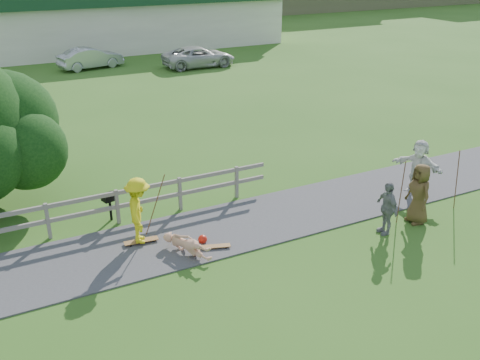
{
  "coord_description": "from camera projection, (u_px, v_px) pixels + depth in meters",
  "views": [
    {
      "loc": [
        -5.31,
        -11.11,
        7.62
      ],
      "look_at": [
        1.46,
        2.0,
        1.24
      ],
      "focal_mm": 40.0,
      "sensor_mm": 36.0,
      "label": 1
    }
  ],
  "objects": [
    {
      "name": "longboard_fallen",
      "position": [
        216.0,
        248.0,
        14.76
      ],
      "size": [
        0.83,
        0.44,
        0.09
      ],
      "primitive_type": null,
      "rotation": [
        0.0,
        0.0,
        -0.32
      ],
      "color": "brown",
      "rests_on": "ground"
    },
    {
      "name": "spectator_c",
      "position": [
        419.0,
        194.0,
        15.89
      ],
      "size": [
        0.72,
        0.99,
        1.87
      ],
      "primitive_type": "imported",
      "rotation": [
        0.0,
        0.0,
        4.57
      ],
      "color": "brown",
      "rests_on": "ground"
    },
    {
      "name": "ground",
      "position": [
        226.0,
        258.0,
        14.33
      ],
      "size": [
        260.0,
        260.0,
        0.0
      ],
      "primitive_type": "plane",
      "color": "#32621C",
      "rests_on": "ground"
    },
    {
      "name": "strip_mall",
      "position": [
        82.0,
        17.0,
        43.48
      ],
      "size": [
        32.5,
        10.75,
        5.1
      ],
      "color": "beige",
      "rests_on": "ground"
    },
    {
      "name": "longboard_rider",
      "position": [
        141.0,
        242.0,
        15.01
      ],
      "size": [
        0.98,
        0.32,
        0.11
      ],
      "primitive_type": null,
      "rotation": [
        0.0,
        0.0,
        -0.09
      ],
      "color": "brown",
      "rests_on": "ground"
    },
    {
      "name": "car_silver",
      "position": [
        91.0,
        58.0,
        36.84
      ],
      "size": [
        4.6,
        2.38,
        1.44
      ],
      "primitive_type": "imported",
      "rotation": [
        0.0,
        0.0,
        1.78
      ],
      "color": "#B0B2B9",
      "rests_on": "ground"
    },
    {
      "name": "fence",
      "position": [
        24.0,
        220.0,
        14.79
      ],
      "size": [
        15.05,
        0.1,
        1.1
      ],
      "color": "slate",
      "rests_on": "ground"
    },
    {
      "name": "helmet",
      "position": [
        203.0,
        239.0,
        15.01
      ],
      "size": [
        0.26,
        0.26,
        0.26
      ],
      "primitive_type": "sphere",
      "color": "red",
      "rests_on": "ground"
    },
    {
      "name": "bbq",
      "position": [
        110.0,
        207.0,
        16.19
      ],
      "size": [
        0.47,
        0.4,
        0.87
      ],
      "primitive_type": null,
      "rotation": [
        0.0,
        0.0,
        0.26
      ],
      "color": "black",
      "rests_on": "ground"
    },
    {
      "name": "pole_spec_right",
      "position": [
        457.0,
        180.0,
        16.67
      ],
      "size": [
        0.03,
        0.03,
        2.01
      ],
      "primitive_type": "cylinder",
      "color": "brown",
      "rests_on": "ground"
    },
    {
      "name": "path",
      "position": [
        203.0,
        233.0,
        15.54
      ],
      "size": [
        34.0,
        3.0,
        0.04
      ],
      "primitive_type": "cube",
      "color": "#3A3A3D",
      "rests_on": "ground"
    },
    {
      "name": "car_white",
      "position": [
        199.0,
        57.0,
        37.35
      ],
      "size": [
        5.1,
        2.38,
        1.41
      ],
      "primitive_type": "imported",
      "rotation": [
        0.0,
        0.0,
        1.56
      ],
      "color": "beige",
      "rests_on": "ground"
    },
    {
      "name": "skater_rider",
      "position": [
        139.0,
        214.0,
        14.65
      ],
      "size": [
        1.04,
        1.38,
        1.9
      ],
      "primitive_type": "imported",
      "rotation": [
        0.0,
        0.0,
        1.27
      ],
      "color": "yellow",
      "rests_on": "ground"
    },
    {
      "name": "spectator_d",
      "position": [
        418.0,
        167.0,
        17.83
      ],
      "size": [
        1.16,
        1.83,
        1.88
      ],
      "primitive_type": "imported",
      "rotation": [
        0.0,
        0.0,
        5.09
      ],
      "color": "silver",
      "rests_on": "ground"
    },
    {
      "name": "pole_rider",
      "position": [
        155.0,
        203.0,
        15.23
      ],
      "size": [
        0.03,
        0.03,
        1.92
      ],
      "primitive_type": "cylinder",
      "color": "brown",
      "rests_on": "ground"
    },
    {
      "name": "spectator_b",
      "position": [
        387.0,
        208.0,
        15.32
      ],
      "size": [
        0.53,
        0.99,
        1.6
      ],
      "primitive_type": "imported",
      "rotation": [
        0.0,
        0.0,
        4.56
      ],
      "color": "gray",
      "rests_on": "ground"
    },
    {
      "name": "pole_spec_left",
      "position": [
        401.0,
        193.0,
        15.82
      ],
      "size": [
        0.03,
        0.03,
        1.99
      ],
      "primitive_type": "cylinder",
      "color": "brown",
      "rests_on": "ground"
    },
    {
      "name": "skater_fallen",
      "position": [
        187.0,
        245.0,
        14.4
      ],
      "size": [
        1.62,
        0.98,
        0.58
      ],
      "primitive_type": "imported",
      "rotation": [
        0.0,
        0.0,
        0.41
      ],
      "color": "tan",
      "rests_on": "ground"
    }
  ]
}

